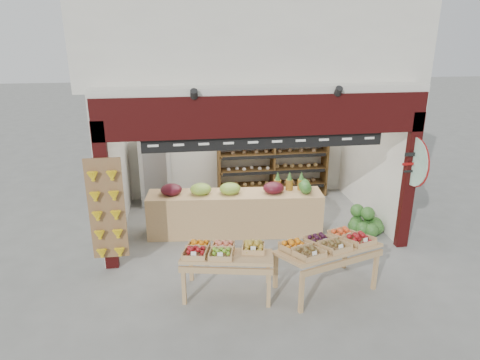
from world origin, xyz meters
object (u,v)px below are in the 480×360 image
Objects in this scene: back_shelving at (273,154)px; watermelon_pile at (366,223)px; display_table_left at (222,253)px; mid_counter at (234,211)px; display_table_right at (327,246)px; refrigerator at (156,171)px; cardboard_stack at (177,221)px.

watermelon_pile is (1.50, -2.33, -0.91)m from back_shelving.
display_table_left is 3.70m from watermelon_pile.
mid_counter is 2.55m from display_table_right.
back_shelving is 4.25m from display_table_right.
display_table_left reaches higher than watermelon_pile.
refrigerator is at bearing -178.09° from back_shelving.
watermelon_pile is at bearing -57.31° from back_shelving.
back_shelving is 2.43m from mid_counter.
display_table_left is (1.16, -3.99, -0.12)m from refrigerator.
display_table_left is at bearing 175.14° from display_table_right.
cardboard_stack is at bearing -143.67° from back_shelving.
cardboard_stack is (0.47, -1.68, -0.57)m from refrigerator.
back_shelving is 2.92m from watermelon_pile.
watermelon_pile is at bearing 28.67° from display_table_left.
display_table_right is (1.66, -0.14, 0.07)m from display_table_left.
back_shelving is 2.49× the size of cardboard_stack.
cardboard_stack is 0.64× the size of display_table_right.
mid_counter is 2.33× the size of display_table_left.
back_shelving is 3.12m from cardboard_stack.
display_table_left is at bearing -102.87° from mid_counter.
display_table_right reaches higher than display_table_left.
display_table_right is 2.28× the size of watermelon_pile.
refrigerator is (-2.88, -0.10, -0.29)m from back_shelving.
refrigerator is 1.08× the size of display_table_left.
watermelon_pile is (4.38, -2.23, -0.62)m from refrigerator.
refrigerator is 5.01m from display_table_right.
display_table_left reaches higher than cardboard_stack.
display_table_right is at bearing -47.17° from refrigerator.
back_shelving is 2.90m from refrigerator.
refrigerator reaches higher than display_table_left.
cardboard_stack is at bearing 171.92° from watermelon_pile.
display_table_left is 0.89× the size of display_table_right.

